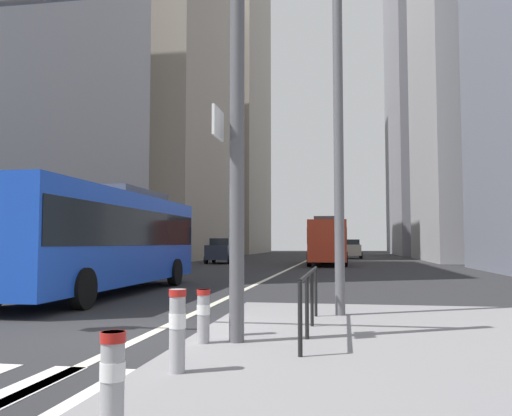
{
  "coord_description": "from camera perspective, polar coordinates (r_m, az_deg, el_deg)",
  "views": [
    {
      "loc": [
        3.37,
        -8.86,
        1.59
      ],
      "look_at": [
        -3.99,
        35.42,
        4.54
      ],
      "focal_mm": 37.39,
      "sensor_mm": 36.0,
      "label": 1
    }
  ],
  "objects": [
    {
      "name": "car_oncoming_mid",
      "position": [
        41.84,
        -3.7,
        -4.57
      ],
      "size": [
        2.14,
        4.24,
        1.94
      ],
      "color": "#232838",
      "rests_on": "ground"
    },
    {
      "name": "car_receding_far",
      "position": [
        67.58,
        8.46,
        -4.22
      ],
      "size": [
        2.22,
        4.5,
        1.94
      ],
      "color": "gold",
      "rests_on": "ground"
    },
    {
      "name": "median_island",
      "position": [
        8.28,
        24.95,
        -13.97
      ],
      "size": [
        9.0,
        10.0,
        0.15
      ],
      "primitive_type": "cube",
      "color": "gray",
      "rests_on": "ground"
    },
    {
      "name": "bollard_back",
      "position": [
        8.52,
        -2.07,
        -10.61
      ],
      "size": [
        0.2,
        0.2,
        0.76
      ],
      "color": "#99999E",
      "rests_on": "median_island"
    },
    {
      "name": "bollard_left",
      "position": [
        6.17,
        -8.42,
        -12.39
      ],
      "size": [
        0.2,
        0.2,
        0.92
      ],
      "color": "#99999E",
      "rests_on": "median_island"
    },
    {
      "name": "car_receding_near",
      "position": [
        56.11,
        10.22,
        -4.31
      ],
      "size": [
        2.08,
        4.08,
        1.94
      ],
      "color": "#B2A899",
      "rests_on": "ground"
    },
    {
      "name": "city_bus_red_receding",
      "position": [
        39.62,
        7.64,
        -3.37
      ],
      "size": [
        2.9,
        11.01,
        3.4
      ],
      "color": "red",
      "rests_on": "ground"
    },
    {
      "name": "traffic_signal_gantry",
      "position": [
        8.91,
        -15.89,
        12.89
      ],
      "size": [
        6.34,
        0.65,
        6.0
      ],
      "color": "#515156",
      "rests_on": "median_island"
    },
    {
      "name": "lane_centre_line",
      "position": [
        39.04,
        4.5,
        -6.07
      ],
      "size": [
        0.2,
        80.0,
        0.01
      ],
      "primitive_type": "cube",
      "color": "beige",
      "rests_on": "ground"
    },
    {
      "name": "city_bus_blue_oncoming",
      "position": [
        17.27,
        -16.05,
        -2.8
      ],
      "size": [
        2.76,
        11.25,
        3.4
      ],
      "color": "blue",
      "rests_on": "ground"
    },
    {
      "name": "bollard_front",
      "position": [
        4.35,
        -15.11,
        -17.06
      ],
      "size": [
        0.2,
        0.2,
        0.77
      ],
      "color": "#99999E",
      "rests_on": "median_island"
    },
    {
      "name": "bollard_right",
      "position": [
        7.88,
        -5.65,
        -11.11
      ],
      "size": [
        0.2,
        0.2,
        0.77
      ],
      "color": "#99999E",
      "rests_on": "median_island"
    },
    {
      "name": "street_lamp_post",
      "position": [
        11.51,
        8.74,
        14.99
      ],
      "size": [
        5.5,
        0.32,
        8.0
      ],
      "color": "#56565B",
      "rests_on": "median_island"
    },
    {
      "name": "office_tower_left_far",
      "position": [
        88.24,
        -3.67,
        11.81
      ],
      "size": [
        13.01,
        22.09,
        50.51
      ],
      "primitive_type": "cube",
      "color": "gray",
      "rests_on": "ground"
    },
    {
      "name": "pedestrian_railing",
      "position": [
        8.79,
        5.75,
        -8.5
      ],
      "size": [
        0.06,
        3.83,
        0.98
      ],
      "color": "black",
      "rests_on": "median_island"
    },
    {
      "name": "office_tower_left_mid",
      "position": [
        59.8,
        -9.98,
        11.0
      ],
      "size": [
        13.2,
        25.81,
        33.51
      ],
      "primitive_type": "cube",
      "color": "gray",
      "rests_on": "ground"
    },
    {
      "name": "ground_plane",
      "position": [
        29.1,
        2.8,
        -6.89
      ],
      "size": [
        160.0,
        160.0,
        0.0
      ],
      "primitive_type": "plane",
      "color": "#28282B"
    },
    {
      "name": "office_tower_right_far",
      "position": [
        80.68,
        19.24,
        12.19
      ],
      "size": [
        13.86,
        23.62,
        46.94
      ],
      "primitive_type": "cube",
      "color": "gray",
      "rests_on": "ground"
    }
  ]
}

